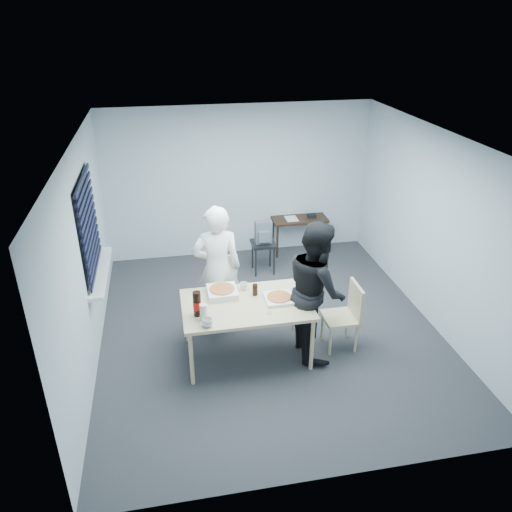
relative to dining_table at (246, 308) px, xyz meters
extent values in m
plane|color=#2B2C31|center=(0.40, 0.51, -0.70)|extent=(5.00, 5.00, 0.00)
plane|color=white|center=(0.40, 0.51, 1.90)|extent=(5.00, 5.00, 0.00)
plane|color=silver|center=(0.40, 3.01, 0.60)|extent=(4.50, 0.00, 4.50)
plane|color=silver|center=(0.40, -1.99, 0.60)|extent=(4.50, 0.00, 4.50)
plane|color=silver|center=(-1.85, 0.51, 0.60)|extent=(0.00, 5.00, 5.00)
plane|color=silver|center=(2.65, 0.51, 0.60)|extent=(0.00, 5.00, 5.00)
plane|color=black|center=(-1.84, 0.91, 0.85)|extent=(0.00, 1.30, 1.30)
cube|color=black|center=(-1.81, 0.91, 0.85)|extent=(0.04, 1.30, 1.25)
cube|color=silver|center=(-1.76, 0.91, 0.19)|extent=(0.18, 1.42, 0.05)
cube|color=#CEBA8B|center=(0.00, 0.00, 0.04)|extent=(1.55, 0.98, 0.04)
cylinder|color=#CEBA8B|center=(-0.72, -0.43, -0.34)|extent=(0.05, 0.05, 0.71)
cylinder|color=#CEBA8B|center=(-0.72, 0.43, -0.34)|extent=(0.05, 0.05, 0.71)
cylinder|color=#CEBA8B|center=(0.72, -0.43, -0.34)|extent=(0.05, 0.05, 0.71)
cylinder|color=#CEBA8B|center=(0.72, 0.43, -0.34)|extent=(0.05, 0.05, 0.71)
cube|color=#CEBA8B|center=(-0.16, 0.88, -0.27)|extent=(0.42, 0.42, 0.04)
cube|color=#CEBA8B|center=(-0.16, 1.07, -0.03)|extent=(0.42, 0.04, 0.44)
cylinder|color=#CEBA8B|center=(-0.33, 0.71, -0.49)|extent=(0.03, 0.03, 0.41)
cylinder|color=#CEBA8B|center=(-0.33, 1.05, -0.49)|extent=(0.03, 0.03, 0.41)
cylinder|color=#CEBA8B|center=(0.01, 0.71, -0.49)|extent=(0.03, 0.03, 0.41)
cylinder|color=#CEBA8B|center=(0.01, 1.05, -0.49)|extent=(0.03, 0.03, 0.41)
cube|color=#CEBA8B|center=(1.20, -0.05, -0.27)|extent=(0.42, 0.42, 0.04)
cube|color=#CEBA8B|center=(1.39, -0.05, -0.03)|extent=(0.04, 0.42, 0.44)
cylinder|color=#CEBA8B|center=(1.03, -0.22, -0.49)|extent=(0.03, 0.03, 0.41)
cylinder|color=#CEBA8B|center=(1.03, 0.12, -0.49)|extent=(0.03, 0.03, 0.41)
cylinder|color=#CEBA8B|center=(1.37, -0.22, -0.49)|extent=(0.03, 0.03, 0.41)
cylinder|color=#CEBA8B|center=(1.37, 0.12, -0.49)|extent=(0.03, 0.03, 0.41)
imported|color=white|center=(-0.27, 0.70, 0.19)|extent=(0.65, 0.42, 1.77)
imported|color=black|center=(0.85, -0.05, 0.19)|extent=(0.47, 0.86, 1.77)
cube|color=#362015|center=(1.44, 2.79, -0.08)|extent=(0.96, 0.43, 0.04)
cylinder|color=#362015|center=(1.00, 2.61, -0.40)|extent=(0.04, 0.04, 0.60)
cylinder|color=#362015|center=(1.00, 2.96, -0.40)|extent=(0.04, 0.04, 0.60)
cylinder|color=#362015|center=(1.88, 2.61, -0.40)|extent=(0.04, 0.04, 0.60)
cylinder|color=#362015|center=(1.88, 2.96, -0.40)|extent=(0.04, 0.04, 0.60)
cube|color=black|center=(0.65, 2.15, -0.19)|extent=(0.38, 0.38, 0.04)
cylinder|color=black|center=(0.50, 2.00, -0.45)|extent=(0.04, 0.04, 0.49)
cylinder|color=black|center=(0.50, 2.30, -0.45)|extent=(0.04, 0.04, 0.49)
cylinder|color=black|center=(0.80, 2.00, -0.45)|extent=(0.04, 0.04, 0.49)
cylinder|color=black|center=(0.80, 2.30, -0.45)|extent=(0.04, 0.04, 0.49)
cube|color=slate|center=(0.65, 2.15, 0.02)|extent=(0.27, 0.14, 0.38)
cube|color=slate|center=(0.65, 2.05, -0.02)|extent=(0.20, 0.05, 0.18)
cube|color=white|center=(-0.26, 0.26, 0.08)|extent=(0.37, 0.37, 0.04)
cube|color=white|center=(-0.26, 0.26, 0.12)|extent=(0.37, 0.37, 0.04)
cylinder|color=#CC7F38|center=(-0.26, 0.26, 0.14)|extent=(0.31, 0.31, 0.01)
cube|color=white|center=(0.41, 0.01, 0.08)|extent=(0.35, 0.35, 0.04)
cylinder|color=#CC7F38|center=(0.41, 0.01, 0.10)|extent=(0.30, 0.30, 0.01)
imported|color=silver|center=(-0.51, -0.39, 0.11)|extent=(0.17, 0.17, 0.10)
imported|color=silver|center=(0.02, 0.34, 0.11)|extent=(0.10, 0.10, 0.09)
cylinder|color=black|center=(0.14, 0.18, 0.13)|extent=(0.07, 0.07, 0.14)
cylinder|color=black|center=(-0.60, -0.15, 0.21)|extent=(0.09, 0.09, 0.31)
cylinder|color=red|center=(-0.60, -0.15, 0.19)|extent=(0.10, 0.10, 0.10)
cylinder|color=silver|center=(-0.54, -0.25, 0.16)|extent=(0.09, 0.09, 0.20)
torus|color=red|center=(0.22, -0.27, 0.06)|extent=(0.06, 0.06, 0.00)
cube|color=white|center=(1.29, 2.80, -0.05)|extent=(0.28, 0.33, 0.00)
cube|color=black|center=(1.66, 2.80, -0.02)|extent=(0.15, 0.10, 0.06)
camera|label=1|loc=(-0.85, -5.07, 3.25)|focal=35.00mm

